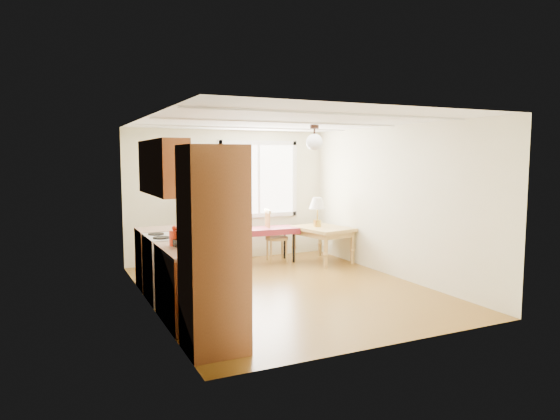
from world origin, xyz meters
TOP-DOWN VIEW (x-y plane):
  - room_shell at (0.00, 0.00)m, footprint 4.60×5.60m
  - kitchen_run at (-1.72, -0.63)m, footprint 0.65×3.40m
  - window_unit at (0.60, 2.47)m, footprint 1.64×0.05m
  - pendant_light at (0.70, 0.40)m, footprint 0.26×0.26m
  - refrigerator at (-0.42, 2.12)m, footprint 0.70×0.70m
  - bench at (0.38, 1.88)m, footprint 1.45×0.58m
  - dining_table at (1.50, 1.49)m, footprint 0.99×1.20m
  - chair at (0.64, 1.92)m, footprint 0.46×0.45m
  - table_lamp at (1.44, 1.59)m, footprint 0.32×0.32m
  - coffee_maker at (-1.72, -0.75)m, footprint 0.25×0.29m
  - kettle at (-1.80, -0.61)m, footprint 0.13×0.13m

SIDE VIEW (x-z plane):
  - dining_table at x=1.50m, z-range 0.23..0.90m
  - chair at x=0.64m, z-range 0.07..1.06m
  - bench at x=0.38m, z-range 0.26..0.92m
  - refrigerator at x=-0.42m, z-range 0.00..1.54m
  - kitchen_run at x=-1.72m, z-range -0.26..1.94m
  - kettle at x=-1.80m, z-range 0.88..1.13m
  - coffee_maker at x=-1.72m, z-range 0.85..1.24m
  - table_lamp at x=1.44m, z-range 0.79..1.35m
  - room_shell at x=0.00m, z-range -0.06..2.56m
  - window_unit at x=0.60m, z-range 0.79..2.31m
  - pendant_light at x=0.70m, z-range 2.04..2.44m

